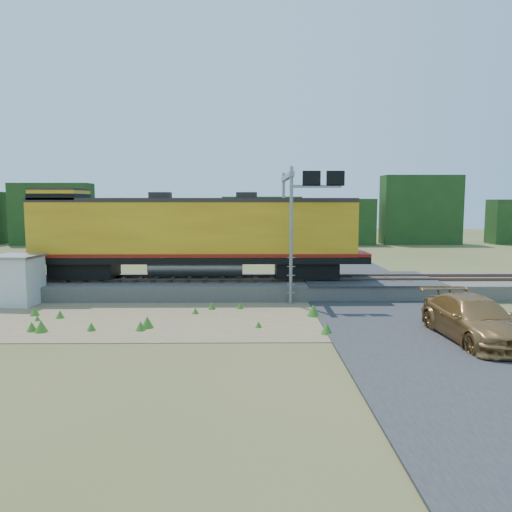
{
  "coord_description": "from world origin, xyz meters",
  "views": [
    {
      "loc": [
        0.61,
        -20.72,
        5.02
      ],
      "look_at": [
        0.89,
        3.0,
        2.4
      ],
      "focal_mm": 35.0,
      "sensor_mm": 36.0,
      "label": 1
    }
  ],
  "objects_px": {
    "locomotive": "(190,233)",
    "car": "(474,319)",
    "signal_gantry": "(294,201)",
    "shed": "(18,280)"
  },
  "relations": [
    {
      "from": "locomotive",
      "to": "signal_gantry",
      "type": "bearing_deg",
      "value": -6.74
    },
    {
      "from": "locomotive",
      "to": "car",
      "type": "distance_m",
      "value": 14.8
    },
    {
      "from": "shed",
      "to": "signal_gantry",
      "type": "distance_m",
      "value": 14.23
    },
    {
      "from": "signal_gantry",
      "to": "car",
      "type": "relative_size",
      "value": 1.22
    },
    {
      "from": "locomotive",
      "to": "signal_gantry",
      "type": "xyz_separation_m",
      "value": [
        5.51,
        -0.65,
        1.73
      ]
    },
    {
      "from": "car",
      "to": "shed",
      "type": "bearing_deg",
      "value": 157.76
    },
    {
      "from": "signal_gantry",
      "to": "shed",
      "type": "bearing_deg",
      "value": -171.23
    },
    {
      "from": "locomotive",
      "to": "signal_gantry",
      "type": "height_order",
      "value": "signal_gantry"
    },
    {
      "from": "signal_gantry",
      "to": "car",
      "type": "distance_m",
      "value": 11.19
    },
    {
      "from": "car",
      "to": "locomotive",
      "type": "bearing_deg",
      "value": 137.0
    }
  ]
}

